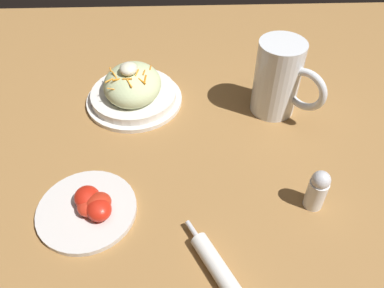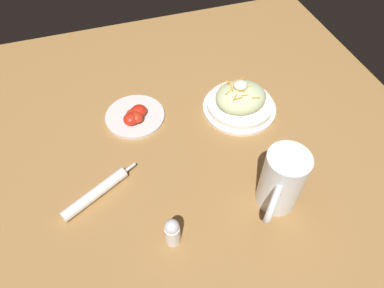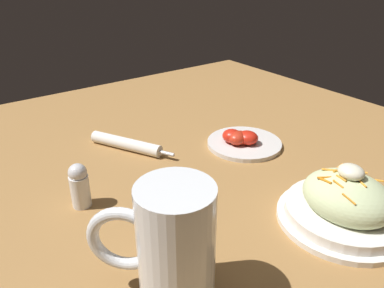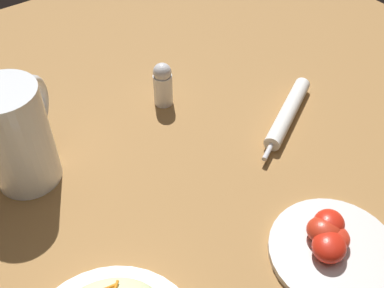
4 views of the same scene
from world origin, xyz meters
name	(u,v)px [view 1 (image 1 of 4)]	position (x,y,z in m)	size (l,w,h in m)	color
ground_plane	(201,174)	(0.00, 0.00, 0.00)	(1.43, 1.43, 0.00)	#9E703D
salad_plate	(133,90)	(0.23, 0.14, 0.03)	(0.22, 0.22, 0.11)	white
beer_mug	(278,82)	(0.19, -0.17, 0.07)	(0.13, 0.14, 0.17)	white
napkin_roll	(228,284)	(-0.23, -0.03, 0.01)	(0.20, 0.12, 0.03)	white
tomato_plate	(90,207)	(-0.08, 0.20, 0.01)	(0.17, 0.17, 0.04)	silver
salt_shaker	(318,189)	(-0.08, -0.20, 0.04)	(0.03, 0.03, 0.08)	white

